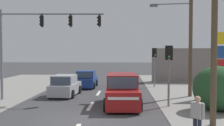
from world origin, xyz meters
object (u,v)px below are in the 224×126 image
object	(u,v)px
pedestal_signal_right_kerb	(169,65)
pedestrian_at_kerb	(197,116)
hatchback_receding_far	(86,80)
utility_pole_midground_right	(189,27)
traffic_signal_mast	(37,34)
hatchback_crossing_left	(65,86)
suv_oncoming_near	(122,91)
pedestal_signal_far_median	(154,61)

from	to	relation	value
pedestal_signal_right_kerb	pedestrian_at_kerb	bearing A→B (deg)	-90.07
hatchback_receding_far	utility_pole_midground_right	bearing A→B (deg)	-29.92
traffic_signal_mast	hatchback_crossing_left	world-z (taller)	traffic_signal_mast
pedestal_signal_right_kerb	suv_oncoming_near	xyz separation A→B (m)	(-2.72, 0.04, -1.53)
traffic_signal_mast	suv_oncoming_near	xyz separation A→B (m)	(5.65, -1.83, -3.47)
traffic_signal_mast	pedestal_signal_right_kerb	bearing A→B (deg)	-12.62
pedestal_signal_far_median	suv_oncoming_near	distance (m)	9.13
pedestal_signal_far_median	hatchback_receding_far	xyz separation A→B (m)	(-6.15, -0.40, -1.71)
hatchback_crossing_left	pedestrian_at_kerb	distance (m)	11.76
pedestal_signal_far_median	hatchback_crossing_left	size ratio (longest dim) A/B	0.96
pedestal_signal_right_kerb	hatchback_receding_far	world-z (taller)	pedestal_signal_right_kerb
utility_pole_midground_right	pedestal_signal_far_median	bearing A→B (deg)	110.08
hatchback_receding_far	pedestal_signal_right_kerb	bearing A→B (deg)	-53.75
pedestrian_at_kerb	suv_oncoming_near	bearing A→B (deg)	114.16
hatchback_receding_far	hatchback_crossing_left	distance (m)	4.72
pedestal_signal_far_median	hatchback_receding_far	distance (m)	6.40
utility_pole_midground_right	pedestal_signal_right_kerb	xyz separation A→B (m)	(-1.98, -3.58, -2.54)
hatchback_crossing_left	utility_pole_midground_right	bearing A→B (deg)	0.29
traffic_signal_mast	utility_pole_midground_right	bearing A→B (deg)	9.38
hatchback_crossing_left	pedestrian_at_kerb	bearing A→B (deg)	-54.19
utility_pole_midground_right	pedestal_signal_far_median	world-z (taller)	utility_pole_midground_right
utility_pole_midground_right	pedestrian_at_kerb	bearing A→B (deg)	-101.73
traffic_signal_mast	pedestal_signal_far_median	world-z (taller)	traffic_signal_mast
traffic_signal_mast	pedestal_signal_right_kerb	size ratio (longest dim) A/B	1.93
utility_pole_midground_right	suv_oncoming_near	size ratio (longest dim) A/B	2.00
hatchback_crossing_left	pedestrian_at_kerb	world-z (taller)	pedestrian_at_kerb
traffic_signal_mast	pedestrian_at_kerb	distance (m)	11.98
pedestal_signal_far_median	suv_oncoming_near	bearing A→B (deg)	-108.64
pedestal_signal_right_kerb	pedestal_signal_far_median	size ratio (longest dim) A/B	1.00
traffic_signal_mast	hatchback_receding_far	size ratio (longest dim) A/B	1.89
suv_oncoming_near	traffic_signal_mast	bearing A→B (deg)	162.03
traffic_signal_mast	pedestal_signal_right_kerb	distance (m)	8.79
hatchback_receding_far	traffic_signal_mast	bearing A→B (deg)	-110.66
utility_pole_midground_right	traffic_signal_mast	distance (m)	10.51
pedestal_signal_far_median	utility_pole_midground_right	bearing A→B (deg)	-69.92
pedestrian_at_kerb	hatchback_receding_far	bearing A→B (deg)	112.90
pedestal_signal_far_median	pedestrian_at_kerb	world-z (taller)	pedestal_signal_far_median
suv_oncoming_near	hatchback_crossing_left	bearing A→B (deg)	140.01
traffic_signal_mast	pedestal_signal_far_median	bearing A→B (deg)	38.14
hatchback_receding_far	pedestrian_at_kerb	distance (m)	15.38
utility_pole_midground_right	pedestrian_at_kerb	world-z (taller)	utility_pole_midground_right
suv_oncoming_near	hatchback_crossing_left	size ratio (longest dim) A/B	1.24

